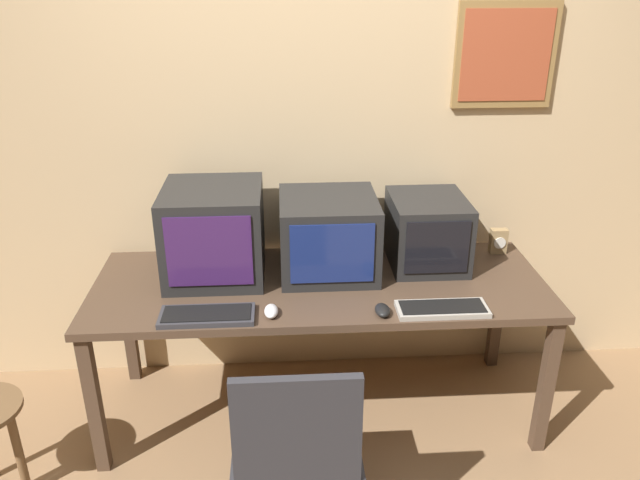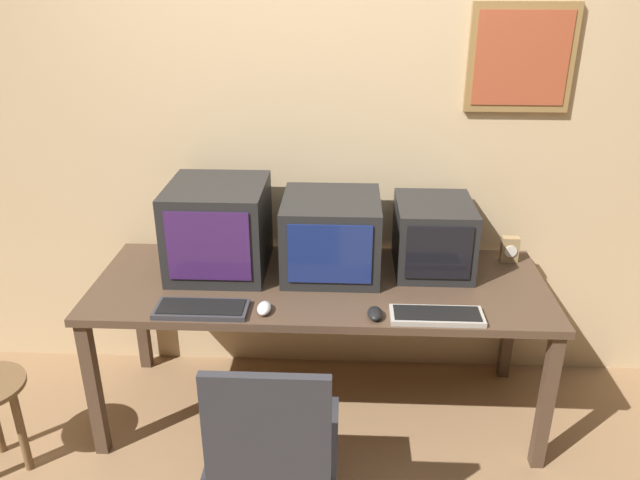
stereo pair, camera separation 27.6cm
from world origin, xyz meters
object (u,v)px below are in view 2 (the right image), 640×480
Objects in this scene: desk_clock at (510,249)px; office_chair at (274,462)px; mouse_near_keyboard at (264,308)px; mouse_far_corner at (375,313)px; keyboard_main at (201,309)px; monitor_center at (331,235)px; monitor_left at (219,228)px; keyboard_side at (437,315)px; monitor_right at (433,236)px.

office_chair is at bearing -135.66° from desk_clock.
desk_clock is at bearing 25.58° from mouse_near_keyboard.
keyboard_main is at bearing 178.80° from mouse_far_corner.
mouse_near_keyboard is (-0.27, -0.41, -0.16)m from monitor_center.
mouse_far_corner reaches higher than keyboard_main.
desk_clock is at bearing 21.47° from keyboard_main.
monitor_center is at bearing 0.41° from monitor_left.
keyboard_main is 0.45× the size of office_chair.
keyboard_main is 1.02× the size of keyboard_side.
keyboard_main and keyboard_side have the same top height.
monitor_center is 1.10× the size of monitor_right.
monitor_right is 0.57m from mouse_far_corner.
monitor_left is 0.45m from keyboard_main.
keyboard_side is at bearing -93.81° from monitor_right.
monitor_left reaches higher than monitor_right.
monitor_center is 0.69m from keyboard_main.
desk_clock reaches higher than keyboard_main.
keyboard_main is at bearing -90.76° from monitor_left.
monitor_right reaches higher than desk_clock.
desk_clock is at bearing 5.70° from monitor_left.
monitor_left is 1.08m from keyboard_side.
monitor_left is at bearing 149.37° from mouse_far_corner.
mouse_near_keyboard is (-0.71, 0.02, 0.01)m from keyboard_side.
keyboard_side is (0.98, -0.01, -0.00)m from keyboard_main.
mouse_far_corner is 0.12× the size of office_chair.
monitor_left reaches higher than mouse_far_corner.
mouse_near_keyboard is at bearing -123.24° from monitor_center.
monitor_right is 1.26m from office_chair.
office_chair reaches higher than mouse_near_keyboard.
office_chair is at bearing -79.89° from mouse_near_keyboard.
mouse_near_keyboard is at bearing 1.43° from keyboard_main.
keyboard_main is 3.77× the size of mouse_far_corner.
keyboard_side is at bearing -1.31° from mouse_near_keyboard.
mouse_far_corner is (0.19, -0.43, -0.16)m from monitor_center.
keyboard_side is at bearing -126.87° from desk_clock.
monitor_right is at bearing -167.40° from desk_clock.
monitor_left reaches higher than mouse_near_keyboard.
keyboard_side is 3.70× the size of mouse_far_corner.
keyboard_main is 0.69m from office_chair.
mouse_near_keyboard is at bearing 178.69° from keyboard_side.
desk_clock is (1.39, 0.14, -0.15)m from monitor_left.
keyboard_main is 3.07× the size of desk_clock.
monitor_left reaches higher than office_chair.
office_chair is (-1.05, -1.02, -0.42)m from desk_clock.
desk_clock is (0.39, 0.09, -0.10)m from monitor_right.
monitor_left is at bearing 89.24° from keyboard_main.
office_chair is (0.34, -0.88, -0.56)m from monitor_left.
mouse_far_corner is at bearing -120.79° from monitor_right.
monitor_center reaches higher than keyboard_side.
desk_clock is (0.86, 0.13, -0.12)m from monitor_center.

